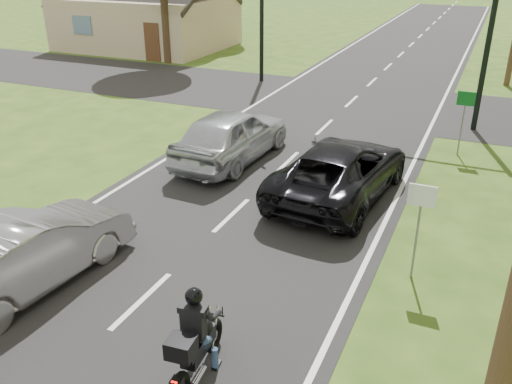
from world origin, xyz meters
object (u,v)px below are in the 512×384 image
at_px(silver_sedan, 27,252).
at_px(silver_suv, 231,135).
at_px(traffic_signal, 437,12).
at_px(sign_white, 420,209).
at_px(motorcycle_rider, 194,346).
at_px(sign_green, 465,108).
at_px(dark_suv, 340,170).

height_order(silver_sedan, silver_suv, silver_suv).
distance_m(silver_sedan, traffic_signal, 15.86).
xyz_separation_m(traffic_signal, sign_white, (1.36, -11.02, -2.54)).
height_order(motorcycle_rider, sign_white, sign_white).
relative_size(silver_suv, sign_green, 2.36).
height_order(silver_sedan, traffic_signal, traffic_signal).
distance_m(dark_suv, traffic_signal, 8.51).
xyz_separation_m(dark_suv, sign_green, (2.71, 4.72, 0.82)).
xyz_separation_m(silver_sedan, sign_green, (7.26, 11.40, 0.82)).
xyz_separation_m(silver_sedan, traffic_signal, (5.70, 14.41, 3.36)).
bearing_deg(silver_suv, sign_white, 147.92).
height_order(dark_suv, silver_sedan, silver_sedan).
height_order(silver_sedan, sign_white, sign_white).
relative_size(sign_white, sign_green, 1.00).
bearing_deg(sign_white, traffic_signal, 97.05).
distance_m(silver_sedan, silver_suv, 7.95).
height_order(motorcycle_rider, traffic_signal, traffic_signal).
bearing_deg(silver_sedan, sign_green, -117.50).
bearing_deg(silver_suv, silver_sedan, 88.40).
relative_size(silver_sedan, sign_green, 2.19).
relative_size(dark_suv, silver_suv, 1.10).
bearing_deg(sign_white, silver_sedan, -154.31).
xyz_separation_m(dark_suv, silver_sedan, (-4.55, -6.68, 0.00)).
distance_m(motorcycle_rider, silver_suv, 9.67).
relative_size(motorcycle_rider, sign_white, 0.95).
relative_size(motorcycle_rider, sign_green, 0.95).
xyz_separation_m(motorcycle_rider, dark_suv, (0.16, 7.68, 0.10)).
relative_size(silver_suv, sign_white, 2.36).
relative_size(silver_suv, traffic_signal, 0.79).
xyz_separation_m(motorcycle_rider, traffic_signal, (1.31, 15.41, 3.46)).
relative_size(dark_suv, sign_white, 2.59).
bearing_deg(motorcycle_rider, dark_suv, 83.14).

